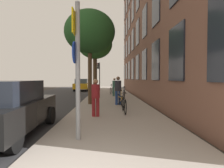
# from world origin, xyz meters

# --- Properties ---
(ground_plane) EXTENTS (41.80, 41.80, 0.00)m
(ground_plane) POSITION_xyz_m (-2.40, 15.00, 0.00)
(ground_plane) COLOR #332D28
(road_asphalt) EXTENTS (7.00, 38.00, 0.01)m
(road_asphalt) POSITION_xyz_m (-4.50, 15.00, 0.01)
(road_asphalt) COLOR #2D2D30
(road_asphalt) RESTS_ON ground
(sidewalk) EXTENTS (4.20, 38.00, 0.12)m
(sidewalk) POSITION_xyz_m (1.10, 15.00, 0.06)
(sidewalk) COLOR #9E9389
(sidewalk) RESTS_ON ground
(sign_post) EXTENTS (0.16, 0.60, 3.53)m
(sign_post) POSITION_xyz_m (-0.02, 2.73, 2.13)
(sign_post) COLOR gray
(sign_post) RESTS_ON sidewalk
(traffic_light) EXTENTS (0.43, 0.24, 3.71)m
(traffic_light) POSITION_xyz_m (-0.38, 23.29, 2.66)
(traffic_light) COLOR black
(traffic_light) RESTS_ON sidewalk
(tree_near) EXTENTS (3.09, 3.09, 5.73)m
(tree_near) POSITION_xyz_m (-0.31, 9.47, 4.51)
(tree_near) COLOR #4C3823
(tree_near) RESTS_ON sidewalk
(tree_far) EXTENTS (3.38, 3.38, 6.35)m
(tree_far) POSITION_xyz_m (-0.44, 16.38, 4.98)
(tree_far) COLOR #4C3823
(tree_far) RESTS_ON sidewalk
(bicycle_0) EXTENTS (0.42, 1.65, 0.97)m
(bicycle_0) POSITION_xyz_m (1.53, 6.42, 0.50)
(bicycle_0) COLOR black
(bicycle_0) RESTS_ON sidewalk
(bicycle_1) EXTENTS (0.46, 1.70, 0.93)m
(bicycle_1) POSITION_xyz_m (1.50, 8.56, 0.48)
(bicycle_1) COLOR black
(bicycle_1) RESTS_ON sidewalk
(bicycle_2) EXTENTS (0.42, 1.69, 0.96)m
(bicycle_2) POSITION_xyz_m (1.68, 11.01, 0.50)
(bicycle_2) COLOR black
(bicycle_2) RESTS_ON sidewalk
(bicycle_3) EXTENTS (0.42, 1.64, 0.91)m
(bicycle_3) POSITION_xyz_m (2.17, 13.59, 0.47)
(bicycle_3) COLOR black
(bicycle_3) RESTS_ON sidewalk
(bicycle_4) EXTENTS (0.49, 1.70, 0.97)m
(bicycle_4) POSITION_xyz_m (1.20, 16.94, 0.50)
(bicycle_4) COLOR black
(bicycle_4) RESTS_ON sidewalk
(pedestrian_0) EXTENTS (0.42, 0.42, 1.56)m
(pedestrian_0) POSITION_xyz_m (0.27, 5.66, 1.01)
(pedestrian_0) COLOR maroon
(pedestrian_0) RESTS_ON sidewalk
(pedestrian_1) EXTENTS (0.45, 0.45, 1.69)m
(pedestrian_1) POSITION_xyz_m (1.40, 9.09, 1.09)
(pedestrian_1) COLOR navy
(pedestrian_1) RESTS_ON sidewalk
(pedestrian_2) EXTENTS (0.50, 0.50, 1.61)m
(pedestrian_2) POSITION_xyz_m (1.39, 14.58, 1.04)
(pedestrian_2) COLOR #33594C
(pedestrian_2) RESTS_ON sidewalk
(car_0) EXTENTS (1.95, 4.38, 1.62)m
(car_0) POSITION_xyz_m (-2.14, 3.42, 0.84)
(car_0) COLOR black
(car_0) RESTS_ON road_asphalt
(car_1) EXTENTS (1.94, 4.27, 1.62)m
(car_1) POSITION_xyz_m (-2.67, 23.67, 0.84)
(car_1) COLOR orange
(car_1) RESTS_ON road_asphalt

